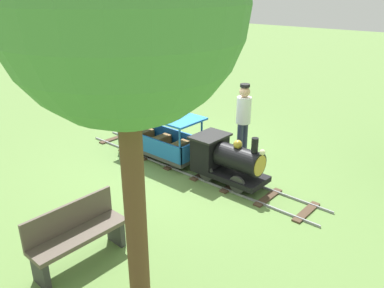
# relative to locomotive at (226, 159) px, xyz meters

# --- Properties ---
(ground_plane) EXTENTS (60.00, 60.00, 0.00)m
(ground_plane) POSITION_rel_locomotive_xyz_m (0.00, -1.08, -0.48)
(ground_plane) COLOR #608442
(track) EXTENTS (0.75, 5.70, 0.04)m
(track) POSITION_rel_locomotive_xyz_m (0.00, -0.85, -0.47)
(track) COLOR gray
(track) RESTS_ON ground_plane
(locomotive) EXTENTS (0.71, 1.45, 1.00)m
(locomotive) POSITION_rel_locomotive_xyz_m (0.00, 0.00, 0.00)
(locomotive) COLOR black
(locomotive) RESTS_ON ground_plane
(passenger_car) EXTENTS (0.81, 2.00, 0.97)m
(passenger_car) POSITION_rel_locomotive_xyz_m (0.00, -1.75, -0.06)
(passenger_car) COLOR #3F3F3F
(passenger_car) RESTS_ON ground_plane
(conductor_person) EXTENTS (0.30, 0.30, 1.62)m
(conductor_person) POSITION_rel_locomotive_xyz_m (-1.11, -0.39, 0.47)
(conductor_person) COLOR #282D47
(conductor_person) RESTS_ON ground_plane
(park_bench) EXTENTS (1.30, 0.41, 0.82)m
(park_bench) POSITION_rel_locomotive_xyz_m (3.10, -0.12, -0.07)
(park_bench) COLOR brown
(park_bench) RESTS_ON ground_plane
(oak_tree_far) EXTENTS (2.23, 2.23, 4.39)m
(oak_tree_far) POSITION_rel_locomotive_xyz_m (3.03, 1.01, 2.77)
(oak_tree_far) COLOR brown
(oak_tree_far) RESTS_ON ground_plane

